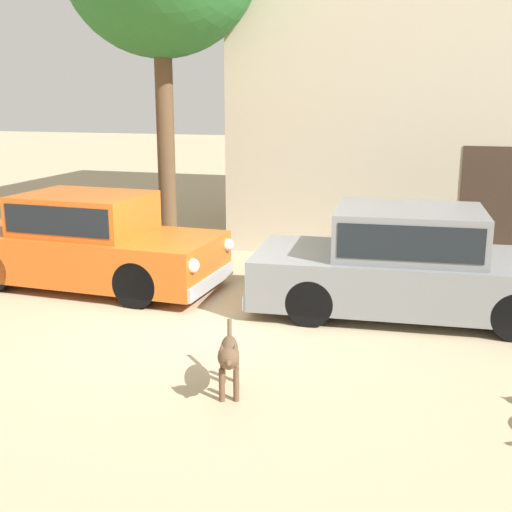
{
  "coord_description": "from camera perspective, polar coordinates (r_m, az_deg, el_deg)",
  "views": [
    {
      "loc": [
        3.1,
        -7.67,
        2.92
      ],
      "look_at": [
        0.77,
        0.2,
        0.9
      ],
      "focal_mm": 45.75,
      "sensor_mm": 36.0,
      "label": 1
    }
  ],
  "objects": [
    {
      "name": "ground_plane",
      "position": [
        8.77,
        -5.21,
        -5.67
      ],
      "size": [
        80.0,
        80.0,
        0.0
      ],
      "primitive_type": "plane",
      "color": "tan"
    },
    {
      "name": "parked_sedan_nearest",
      "position": [
        10.51,
        -14.5,
        1.27
      ],
      "size": [
        4.32,
        1.85,
        1.46
      ],
      "rotation": [
        0.0,
        0.0,
        -0.04
      ],
      "color": "#D15619",
      "rests_on": "ground_plane"
    },
    {
      "name": "parked_sedan_second",
      "position": [
        9.12,
        13.29,
        -0.53
      ],
      "size": [
        4.48,
        2.12,
        1.46
      ],
      "rotation": [
        0.0,
        0.0,
        0.07
      ],
      "color": "slate",
      "rests_on": "ground_plane"
    },
    {
      "name": "stray_dog_spotted",
      "position": [
        6.52,
        -2.38,
        -8.67
      ],
      "size": [
        0.43,
        1.06,
        0.68
      ],
      "rotation": [
        0.0,
        0.0,
        5.03
      ],
      "color": "brown",
      "rests_on": "ground_plane"
    }
  ]
}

